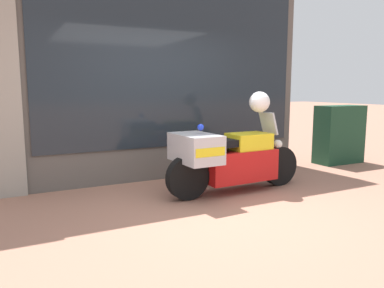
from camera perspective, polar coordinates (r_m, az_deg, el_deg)
ground_plane at (r=4.69m, az=2.68°, el=-10.15°), size 60.00×60.00×0.00m
shop_building at (r=6.15m, az=-9.86°, el=11.64°), size 5.63×0.55×3.69m
window_display at (r=6.51m, az=-3.37°, el=-0.76°), size 4.32×0.30×1.90m
paramedic_motorcycle at (r=5.36m, az=5.37°, el=-2.07°), size 2.23×0.80×1.15m
utility_cabinet at (r=8.11m, az=21.52°, el=1.37°), size 1.00×0.45×1.16m
white_helmet at (r=5.61m, az=10.25°, el=6.32°), size 0.30×0.30×0.30m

